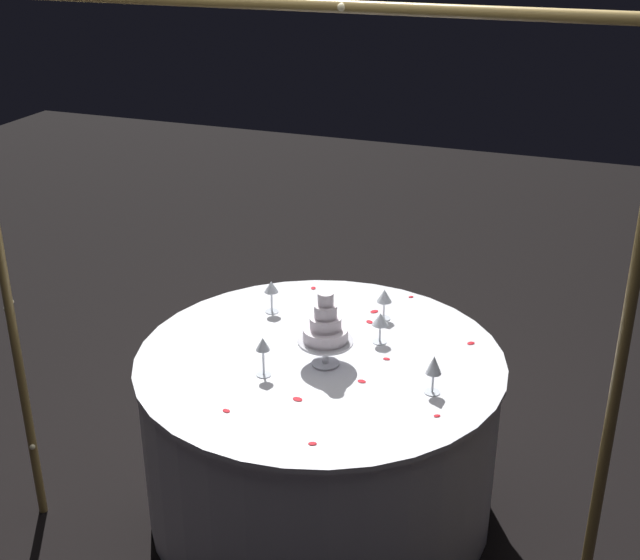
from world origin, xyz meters
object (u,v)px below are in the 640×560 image
Objects in this scene: main_table at (320,433)px; wine_glass_3 at (263,347)px; wine_glass_0 at (434,366)px; wine_glass_2 at (271,289)px; wine_glass_1 at (380,321)px; decorative_arch at (269,234)px; tiered_cake at (326,330)px; wine_glass_4 at (384,297)px.

wine_glass_3 is (0.15, 0.22, 0.49)m from main_table.
wine_glass_0 is 0.93m from wine_glass_2.
wine_glass_2 is at bearing -11.15° from wine_glass_1.
wine_glass_0 reaches higher than main_table.
main_table is 11.09× the size of wine_glass_1.
decorative_arch is 0.84m from wine_glass_0.
decorative_arch reaches higher than main_table.
tiered_cake reaches higher than wine_glass_3.
decorative_arch is 1.53× the size of main_table.
tiered_cake is 1.92× the size of wine_glass_3.
main_table is 0.56m from wine_glass_3.
wine_glass_3 reaches higher than main_table.
decorative_arch reaches higher than wine_glass_4.
wine_glass_1 is at bearing 102.03° from wine_glass_4.
wine_glass_0 is 0.65m from wine_glass_3.
wine_glass_2 reaches higher than wine_glass_4.
tiered_cake reaches higher than main_table.
wine_glass_1 is at bearing -129.95° from wine_glass_3.
main_table is 10.58× the size of wine_glass_4.
wine_glass_3 is at bearing 64.43° from wine_glass_4.
wine_glass_0 is at bearing 123.25° from wine_glass_4.
wine_glass_4 is at bearing -167.51° from wine_glass_2.
main_table is (-0.00, -0.47, -1.07)m from decorative_arch.
wine_glass_2 is (0.53, -0.11, 0.01)m from wine_glass_1.
wine_glass_3 is at bearing -58.85° from decorative_arch.
decorative_arch is at bearing 83.79° from tiered_cake.
wine_glass_3 reaches higher than wine_glass_2.
wine_glass_4 is (-0.49, -0.11, -0.01)m from wine_glass_2.
decorative_arch reaches higher than tiered_cake.
tiered_cake is at bearing 137.28° from wine_glass_2.
wine_glass_3 reaches higher than wine_glass_0.
decorative_arch is at bearing 121.15° from wine_glass_3.
wine_glass_1 is at bearing -46.15° from wine_glass_0.
wine_glass_2 is at bearing -66.04° from decorative_arch.
decorative_arch is 16.14× the size of wine_glass_4.
wine_glass_2 is (0.39, -0.36, -0.04)m from tiered_cake.
decorative_arch is 14.01× the size of wine_glass_3.
tiered_cake is 2.07× the size of wine_glass_2.
decorative_arch is 15.16× the size of wine_glass_2.
wine_glass_0 reaches higher than wine_glass_2.
wine_glass_0 is at bearing -144.42° from decorative_arch.
wine_glass_1 is (-0.19, -0.20, 0.47)m from main_table.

